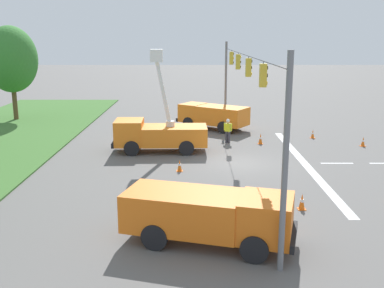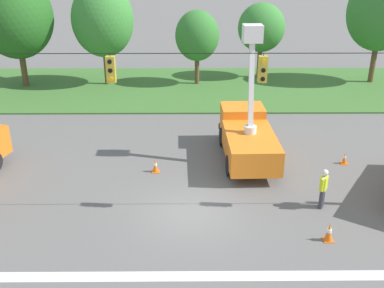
{
  "view_description": "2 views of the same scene",
  "coord_description": "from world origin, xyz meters",
  "px_view_note": "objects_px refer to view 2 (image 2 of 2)",
  "views": [
    {
      "loc": [
        -26.59,
        2.92,
        7.57
      ],
      "look_at": [
        -0.47,
        2.95,
        1.33
      ],
      "focal_mm": 42.0,
      "sensor_mm": 36.0,
      "label": 1
    },
    {
      "loc": [
        -0.04,
        -15.91,
        10.02
      ],
      "look_at": [
        0.1,
        3.09,
        1.73
      ],
      "focal_mm": 42.0,
      "sensor_mm": 36.0,
      "label": 2
    }
  ],
  "objects_px": {
    "tree_east": "(197,36)",
    "tree_far_east": "(261,28)",
    "traffic_cone_lane_edge_a": "(155,166)",
    "tree_east_end": "(381,12)",
    "traffic_cone_foreground_left": "(329,232)",
    "utility_truck_bucket_lift": "(247,134)",
    "traffic_cone_near_bucket": "(345,158)",
    "tree_west": "(16,17)",
    "tree_centre": "(103,20)",
    "road_worker": "(323,186)"
  },
  "relations": [
    {
      "from": "tree_east",
      "to": "road_worker",
      "type": "height_order",
      "value": "tree_east"
    },
    {
      "from": "traffic_cone_lane_edge_a",
      "to": "road_worker",
      "type": "bearing_deg",
      "value": -24.84
    },
    {
      "from": "traffic_cone_foreground_left",
      "to": "tree_far_east",
      "type": "bearing_deg",
      "value": 88.27
    },
    {
      "from": "traffic_cone_foreground_left",
      "to": "traffic_cone_near_bucket",
      "type": "distance_m",
      "value": 7.06
    },
    {
      "from": "tree_east",
      "to": "tree_far_east",
      "type": "xyz_separation_m",
      "value": [
        5.23,
        1.98,
        0.3
      ]
    },
    {
      "from": "tree_west",
      "to": "utility_truck_bucket_lift",
      "type": "xyz_separation_m",
      "value": [
        15.84,
        -13.34,
        -4.02
      ]
    },
    {
      "from": "utility_truck_bucket_lift",
      "to": "traffic_cone_foreground_left",
      "type": "xyz_separation_m",
      "value": [
        2.21,
        -7.24,
        -0.95
      ]
    },
    {
      "from": "tree_east_end",
      "to": "utility_truck_bucket_lift",
      "type": "xyz_separation_m",
      "value": [
        -11.76,
        -14.17,
        -4.25
      ]
    },
    {
      "from": "tree_east_end",
      "to": "traffic_cone_near_bucket",
      "type": "xyz_separation_m",
      "value": [
        -6.87,
        -14.88,
        -5.3
      ]
    },
    {
      "from": "road_worker",
      "to": "traffic_cone_near_bucket",
      "type": "bearing_deg",
      "value": 61.05
    },
    {
      "from": "tree_centre",
      "to": "tree_east_end",
      "type": "relative_size",
      "value": 0.92
    },
    {
      "from": "tree_east_end",
      "to": "tree_far_east",
      "type": "bearing_deg",
      "value": 169.68
    },
    {
      "from": "tree_centre",
      "to": "utility_truck_bucket_lift",
      "type": "bearing_deg",
      "value": -55.41
    },
    {
      "from": "traffic_cone_lane_edge_a",
      "to": "tree_east",
      "type": "bearing_deg",
      "value": 81.51
    },
    {
      "from": "tree_far_east",
      "to": "utility_truck_bucket_lift",
      "type": "relative_size",
      "value": 0.9
    },
    {
      "from": "traffic_cone_lane_edge_a",
      "to": "tree_east_end",
      "type": "bearing_deg",
      "value": 43.85
    },
    {
      "from": "traffic_cone_foreground_left",
      "to": "traffic_cone_lane_edge_a",
      "type": "distance_m",
      "value": 8.88
    },
    {
      "from": "tree_east_end",
      "to": "road_worker",
      "type": "height_order",
      "value": "tree_east_end"
    },
    {
      "from": "traffic_cone_lane_edge_a",
      "to": "traffic_cone_near_bucket",
      "type": "bearing_deg",
      "value": 5.12
    },
    {
      "from": "tree_west",
      "to": "tree_east_end",
      "type": "distance_m",
      "value": 27.61
    },
    {
      "from": "tree_west",
      "to": "tree_east_end",
      "type": "relative_size",
      "value": 0.99
    },
    {
      "from": "road_worker",
      "to": "traffic_cone_near_bucket",
      "type": "distance_m",
      "value": 4.83
    },
    {
      "from": "tree_east",
      "to": "tree_east_end",
      "type": "bearing_deg",
      "value": 1.5
    },
    {
      "from": "traffic_cone_lane_edge_a",
      "to": "tree_west",
      "type": "bearing_deg",
      "value": 126.99
    },
    {
      "from": "utility_truck_bucket_lift",
      "to": "traffic_cone_lane_edge_a",
      "type": "height_order",
      "value": "utility_truck_bucket_lift"
    },
    {
      "from": "tree_west",
      "to": "traffic_cone_foreground_left",
      "type": "bearing_deg",
      "value": -48.75
    },
    {
      "from": "tree_far_east",
      "to": "traffic_cone_foreground_left",
      "type": "relative_size",
      "value": 7.96
    },
    {
      "from": "tree_west",
      "to": "tree_east_end",
      "type": "height_order",
      "value": "tree_east_end"
    },
    {
      "from": "tree_east",
      "to": "tree_far_east",
      "type": "height_order",
      "value": "tree_far_east"
    },
    {
      "from": "tree_centre",
      "to": "tree_east",
      "type": "height_order",
      "value": "tree_centre"
    },
    {
      "from": "tree_centre",
      "to": "utility_truck_bucket_lift",
      "type": "height_order",
      "value": "tree_centre"
    },
    {
      "from": "tree_east_end",
      "to": "tree_centre",
      "type": "bearing_deg",
      "value": -178.88
    },
    {
      "from": "tree_east_end",
      "to": "utility_truck_bucket_lift",
      "type": "relative_size",
      "value": 1.27
    },
    {
      "from": "tree_east",
      "to": "tree_east_end",
      "type": "xyz_separation_m",
      "value": [
        14.08,
        0.37,
        1.73
      ]
    },
    {
      "from": "traffic_cone_near_bucket",
      "to": "utility_truck_bucket_lift",
      "type": "bearing_deg",
      "value": 171.75
    },
    {
      "from": "tree_centre",
      "to": "utility_truck_bucket_lift",
      "type": "distance_m",
      "value": 17.12
    },
    {
      "from": "tree_east",
      "to": "traffic_cone_lane_edge_a",
      "type": "relative_size",
      "value": 8.37
    },
    {
      "from": "tree_east_end",
      "to": "traffic_cone_lane_edge_a",
      "type": "distance_m",
      "value": 23.3
    },
    {
      "from": "tree_far_east",
      "to": "traffic_cone_lane_edge_a",
      "type": "distance_m",
      "value": 19.28
    },
    {
      "from": "tree_centre",
      "to": "traffic_cone_lane_edge_a",
      "type": "distance_m",
      "value": 16.75
    },
    {
      "from": "utility_truck_bucket_lift",
      "to": "traffic_cone_near_bucket",
      "type": "xyz_separation_m",
      "value": [
        4.89,
        -0.71,
        -1.05
      ]
    },
    {
      "from": "traffic_cone_lane_edge_a",
      "to": "tree_far_east",
      "type": "bearing_deg",
      "value": 66.55
    },
    {
      "from": "utility_truck_bucket_lift",
      "to": "traffic_cone_foreground_left",
      "type": "bearing_deg",
      "value": -73.02
    },
    {
      "from": "tree_far_east",
      "to": "tree_east_end",
      "type": "xyz_separation_m",
      "value": [
        8.85,
        -1.61,
        1.43
      ]
    },
    {
      "from": "tree_centre",
      "to": "tree_west",
      "type": "bearing_deg",
      "value": -176.27
    },
    {
      "from": "tree_east_end",
      "to": "utility_truck_bucket_lift",
      "type": "height_order",
      "value": "tree_east_end"
    },
    {
      "from": "tree_west",
      "to": "tree_far_east",
      "type": "distance_m",
      "value": 18.94
    },
    {
      "from": "utility_truck_bucket_lift",
      "to": "traffic_cone_near_bucket",
      "type": "relative_size",
      "value": 11.29
    },
    {
      "from": "tree_centre",
      "to": "traffic_cone_near_bucket",
      "type": "bearing_deg",
      "value": -45.17
    },
    {
      "from": "tree_east_end",
      "to": "traffic_cone_lane_edge_a",
      "type": "relative_size",
      "value": 12.39
    }
  ]
}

